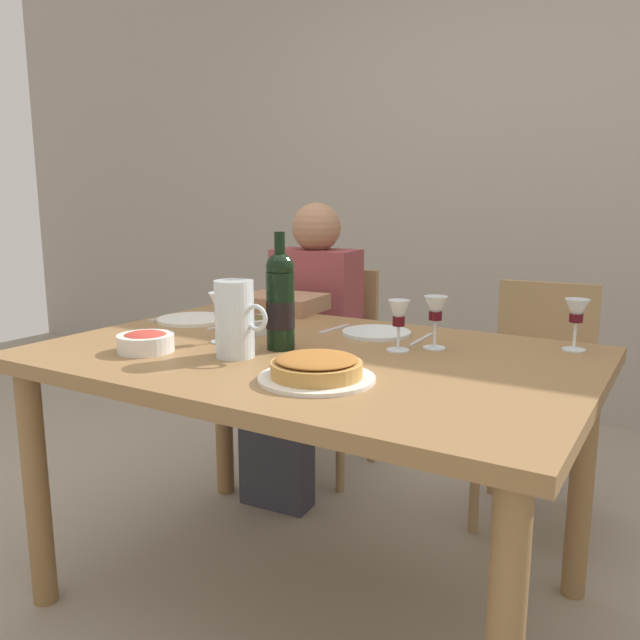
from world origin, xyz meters
The scene contains 21 objects.
ground_plane centered at (0.00, 0.00, 0.00)m, with size 8.00×8.00×0.00m, color gray.
back_wall centered at (0.00, 2.10, 1.40)m, with size 8.00×0.10×2.80m, color #A3998E.
dining_table centered at (0.00, 0.00, 0.67)m, with size 1.50×1.00×0.76m.
wine_bottle centered at (-0.09, -0.02, 0.90)m, with size 0.08×0.08×0.33m.
water_pitcher centered at (-0.14, -0.16, 0.85)m, with size 0.16×0.10×0.21m.
baked_tart centered at (0.16, -0.24, 0.79)m, with size 0.28×0.28×0.06m.
salad_bowl centered at (-0.39, -0.24, 0.79)m, with size 0.16×0.16×0.06m.
olive_bowl centered at (-0.30, 0.12, 0.79)m, with size 0.14×0.14×0.06m.
wine_glass_left_diner centered at (0.28, 0.21, 0.87)m, with size 0.07×0.07×0.15m.
wine_glass_right_diner centered at (0.21, 0.13, 0.86)m, with size 0.06×0.06×0.14m.
wine_glass_centre centered at (0.63, 0.38, 0.86)m, with size 0.07×0.07×0.14m.
wine_glass_spare centered at (-0.28, -0.04, 0.87)m, with size 0.07×0.07×0.15m.
dinner_plate_left_setting centered at (0.06, 0.29, 0.77)m, with size 0.21×0.21×0.01m, color silver.
dinner_plate_right_setting centered at (-0.58, 0.16, 0.77)m, with size 0.24×0.24×0.01m, color white.
fork_left_setting centered at (-0.09, 0.29, 0.76)m, with size 0.16×0.01×0.01m, color silver.
knife_left_setting centered at (0.21, 0.29, 0.76)m, with size 0.18×0.01×0.01m, color silver.
knife_right_setting centered at (-0.43, 0.16, 0.76)m, with size 0.18×0.01×0.01m, color silver.
spoon_right_setting centered at (-0.70, 0.16, 0.76)m, with size 0.16×0.01×0.01m, color silver.
chair_left centered at (-0.46, 0.89, 0.50)m, with size 0.43×0.43×0.87m.
diner_left centered at (-0.44, 0.66, 0.62)m, with size 0.36×0.52×1.16m.
chair_right centered at (0.44, 0.89, 0.50)m, with size 0.44×0.44×0.87m.
Camera 1 is at (0.91, -1.47, 1.18)m, focal length 35.86 mm.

